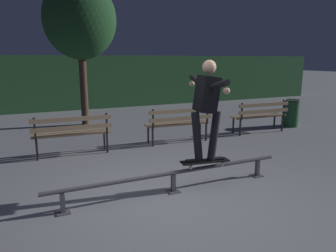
{
  "coord_description": "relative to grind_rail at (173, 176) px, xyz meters",
  "views": [
    {
      "loc": [
        -1.93,
        -3.82,
        1.98
      ],
      "look_at": [
        0.28,
        1.01,
        0.85
      ],
      "focal_mm": 33.37,
      "sensor_mm": 36.0,
      "label": 1
    }
  ],
  "objects": [
    {
      "name": "trash_can",
      "position": [
        5.3,
        2.88,
        0.15
      ],
      "size": [
        0.52,
        0.52,
        0.8
      ],
      "color": "#23562D",
      "rests_on": "ground"
    },
    {
      "name": "ground_plane",
      "position": [
        0.0,
        -0.21,
        -0.26
      ],
      "size": [
        90.0,
        90.0,
        0.0
      ],
      "primitive_type": "plane",
      "color": "slate"
    },
    {
      "name": "tree_behind_benches",
      "position": [
        -0.31,
        5.68,
        2.85
      ],
      "size": [
        2.1,
        2.1,
        4.28
      ],
      "color": "#3D2D23",
      "rests_on": "ground"
    },
    {
      "name": "park_bench_rightmost",
      "position": [
        3.85,
        2.55,
        0.28
      ],
      "size": [
        1.61,
        0.47,
        0.88
      ],
      "color": "black",
      "rests_on": "ground"
    },
    {
      "name": "skateboard",
      "position": [
        0.55,
        0.0,
        0.15
      ],
      "size": [
        0.8,
        0.32,
        0.09
      ],
      "color": "black",
      "rests_on": "grind_rail"
    },
    {
      "name": "skateboarder",
      "position": [
        0.55,
        -0.0,
        1.09
      ],
      "size": [
        0.63,
        1.39,
        1.56
      ],
      "color": "black",
      "rests_on": "skateboard"
    },
    {
      "name": "grind_rail",
      "position": [
        0.0,
        0.0,
        0.0
      ],
      "size": [
        3.79,
        0.18,
        0.34
      ],
      "color": "#47474C",
      "rests_on": "ground"
    },
    {
      "name": "park_bench_left_center",
      "position": [
        -1.12,
        2.55,
        0.28
      ],
      "size": [
        1.61,
        0.47,
        0.88
      ],
      "color": "black",
      "rests_on": "ground"
    },
    {
      "name": "hedge_backdrop",
      "position": [
        0.0,
        9.26,
        0.81
      ],
      "size": [
        24.0,
        1.2,
        2.14
      ],
      "primitive_type": "cube",
      "color": "#2D5B33",
      "rests_on": "ground"
    },
    {
      "name": "park_bench_right_center",
      "position": [
        1.36,
        2.55,
        0.28
      ],
      "size": [
        1.61,
        0.47,
        0.88
      ],
      "color": "black",
      "rests_on": "ground"
    }
  ]
}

